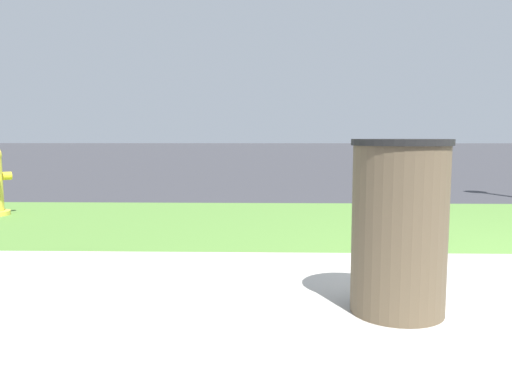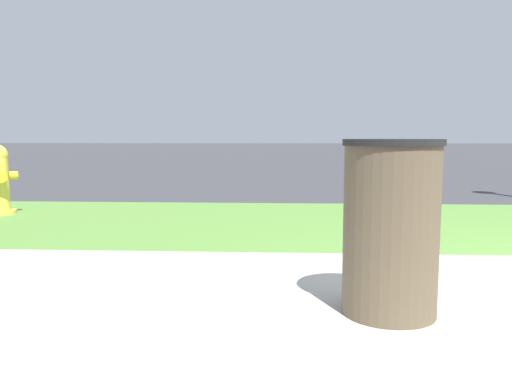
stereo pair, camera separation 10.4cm
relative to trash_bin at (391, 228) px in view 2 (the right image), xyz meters
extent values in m
cube|color=#568438|center=(1.69, 2.62, -0.42)|extent=(18.00, 2.78, 0.01)
cylinder|color=yellow|center=(-3.64, 2.93, -0.40)|extent=(0.34, 0.34, 0.05)
cylinder|color=yellow|center=(-3.52, 3.03, 0.00)|extent=(0.13, 0.13, 0.09)
cylinder|color=yellow|center=(-3.54, 2.81, 0.00)|extent=(0.16, 0.15, 0.12)
cylinder|color=brown|center=(0.00, 0.00, -0.02)|extent=(0.45, 0.45, 0.82)
cylinder|color=black|center=(0.00, 0.00, 0.41)|extent=(0.47, 0.47, 0.03)
camera|label=1|loc=(-0.62, -2.37, 0.44)|focal=35.00mm
camera|label=2|loc=(-0.52, -2.37, 0.44)|focal=35.00mm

